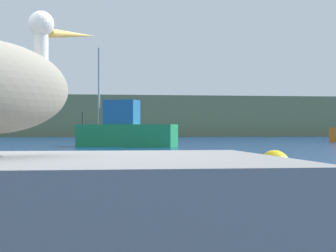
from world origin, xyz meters
The scene contains 3 objects.
hillside_backdrop centered at (0.00, 77.78, 2.76)m, with size 140.00×10.82×5.52m, color #6B7A51.
fishing_boat_green centered at (2.84, 27.71, 0.89)m, with size 5.54×3.55×5.46m.
mooring_buoy centered at (4.07, 5.84, 0.28)m, with size 0.57×0.57×0.57m, color yellow.
Camera 1 is at (0.84, -3.99, 0.92)m, focal length 62.30 mm.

